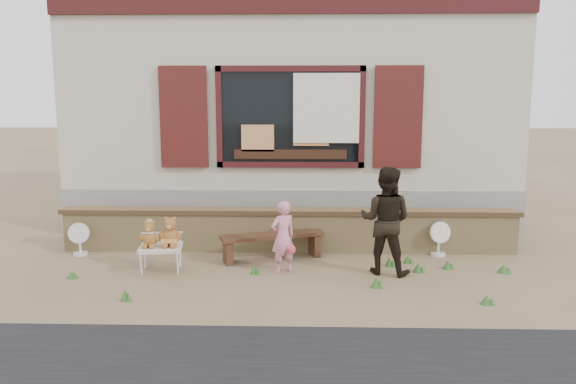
{
  "coord_description": "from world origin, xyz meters",
  "views": [
    {
      "loc": [
        0.24,
        -7.53,
        2.34
      ],
      "look_at": [
        0.0,
        0.6,
        1.0
      ],
      "focal_mm": 35.0,
      "sensor_mm": 36.0,
      "label": 1
    }
  ],
  "objects_px": {
    "bench": "(272,241)",
    "child": "(283,237)",
    "teddy_bear_left": "(150,233)",
    "teddy_bear_right": "(170,231)",
    "folding_chair": "(161,249)",
    "adult": "(386,220)"
  },
  "relations": [
    {
      "from": "bench",
      "to": "folding_chair",
      "type": "bearing_deg",
      "value": -178.27
    },
    {
      "from": "teddy_bear_left",
      "to": "child",
      "type": "distance_m",
      "value": 1.82
    },
    {
      "from": "bench",
      "to": "child",
      "type": "height_order",
      "value": "child"
    },
    {
      "from": "folding_chair",
      "to": "teddy_bear_right",
      "type": "height_order",
      "value": "teddy_bear_right"
    },
    {
      "from": "folding_chair",
      "to": "teddy_bear_left",
      "type": "bearing_deg",
      "value": -180.0
    },
    {
      "from": "bench",
      "to": "folding_chair",
      "type": "height_order",
      "value": "bench"
    },
    {
      "from": "teddy_bear_right",
      "to": "bench",
      "type": "bearing_deg",
      "value": 15.56
    },
    {
      "from": "bench",
      "to": "teddy_bear_right",
      "type": "bearing_deg",
      "value": -176.95
    },
    {
      "from": "bench",
      "to": "teddy_bear_right",
      "type": "xyz_separation_m",
      "value": [
        -1.36,
        -0.59,
        0.27
      ]
    },
    {
      "from": "teddy_bear_left",
      "to": "teddy_bear_right",
      "type": "bearing_deg",
      "value": 0.0
    },
    {
      "from": "bench",
      "to": "teddy_bear_right",
      "type": "relative_size",
      "value": 3.69
    },
    {
      "from": "folding_chair",
      "to": "adult",
      "type": "bearing_deg",
      "value": -7.76
    },
    {
      "from": "bench",
      "to": "adult",
      "type": "relative_size",
      "value": 1.06
    },
    {
      "from": "bench",
      "to": "teddy_bear_left",
      "type": "height_order",
      "value": "teddy_bear_left"
    },
    {
      "from": "folding_chair",
      "to": "bench",
      "type": "bearing_deg",
      "value": 14.23
    },
    {
      "from": "adult",
      "to": "folding_chair",
      "type": "bearing_deg",
      "value": 21.13
    },
    {
      "from": "bench",
      "to": "teddy_bear_right",
      "type": "distance_m",
      "value": 1.51
    },
    {
      "from": "bench",
      "to": "teddy_bear_right",
      "type": "height_order",
      "value": "teddy_bear_right"
    },
    {
      "from": "bench",
      "to": "child",
      "type": "xyz_separation_m",
      "value": [
        0.18,
        -0.62,
        0.21
      ]
    },
    {
      "from": "teddy_bear_left",
      "to": "child",
      "type": "relative_size",
      "value": 0.38
    },
    {
      "from": "folding_chair",
      "to": "child",
      "type": "distance_m",
      "value": 1.69
    },
    {
      "from": "teddy_bear_left",
      "to": "adult",
      "type": "distance_m",
      "value": 3.22
    }
  ]
}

